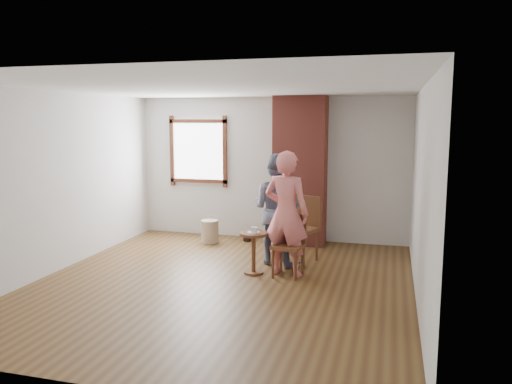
% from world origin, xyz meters
% --- Properties ---
extents(ground, '(5.50, 5.50, 0.00)m').
position_xyz_m(ground, '(0.00, 0.00, 0.00)').
color(ground, brown).
rests_on(ground, ground).
extents(room_shell, '(5.04, 5.52, 2.62)m').
position_xyz_m(room_shell, '(-0.06, 0.61, 1.81)').
color(room_shell, silver).
rests_on(room_shell, ground).
extents(brick_chimney, '(0.90, 0.50, 2.60)m').
position_xyz_m(brick_chimney, '(0.60, 2.50, 1.30)').
color(brick_chimney, '#A34439').
rests_on(brick_chimney, ground).
extents(stoneware_crock, '(0.32, 0.32, 0.40)m').
position_xyz_m(stoneware_crock, '(-0.97, 2.13, 0.20)').
color(stoneware_crock, '#C4AB8D').
rests_on(stoneware_crock, ground).
extents(dark_pot, '(0.18, 0.18, 0.15)m').
position_xyz_m(dark_pot, '(-0.34, 2.40, 0.08)').
color(dark_pot, black).
rests_on(dark_pot, ground).
extents(dining_chair_left, '(0.45, 0.45, 0.87)m').
position_xyz_m(dining_chair_left, '(0.80, 0.64, 0.49)').
color(dining_chair_left, brown).
rests_on(dining_chair_left, ground).
extents(dining_chair_right, '(0.62, 0.62, 1.01)m').
position_xyz_m(dining_chair_right, '(0.85, 1.44, 0.57)').
color(dining_chair_right, brown).
rests_on(dining_chair_right, ground).
extents(side_table, '(0.40, 0.40, 0.60)m').
position_xyz_m(side_table, '(0.29, 0.57, 0.40)').
color(side_table, brown).
rests_on(side_table, ground).
extents(cake_plate, '(0.18, 0.18, 0.01)m').
position_xyz_m(cake_plate, '(0.29, 0.57, 0.60)').
color(cake_plate, white).
rests_on(cake_plate, side_table).
extents(cake_slice, '(0.08, 0.07, 0.06)m').
position_xyz_m(cake_slice, '(0.30, 0.57, 0.64)').
color(cake_slice, silver).
rests_on(cake_slice, cake_plate).
extents(man, '(0.98, 0.87, 1.69)m').
position_xyz_m(man, '(0.49, 1.17, 0.85)').
color(man, '#161C3C').
rests_on(man, ground).
extents(person_pink, '(0.71, 0.53, 1.77)m').
position_xyz_m(person_pink, '(0.75, 0.63, 0.89)').
color(person_pink, '#E67473').
rests_on(person_pink, ground).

